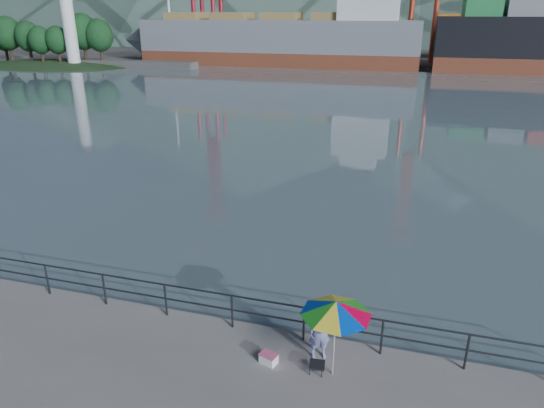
% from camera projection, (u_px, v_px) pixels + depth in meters
% --- Properties ---
extents(harbor_water, '(500.00, 280.00, 0.00)m').
position_uv_depth(harbor_water, '(401.00, 46.00, 128.10)').
color(harbor_water, slate).
rests_on(harbor_water, ground).
extents(far_dock, '(200.00, 40.00, 0.40)m').
position_uv_depth(far_dock, '(446.00, 58.00, 92.46)').
color(far_dock, '#514F4C').
rests_on(far_dock, ground).
extents(guardrail, '(22.00, 0.06, 1.03)m').
position_uv_depth(guardrail, '(198.00, 305.00, 13.41)').
color(guardrail, '#2D3033').
rests_on(guardrail, ground).
extents(lighthouse_islet, '(48.00, 26.40, 19.20)m').
position_uv_depth(lighthouse_islet, '(48.00, 63.00, 81.73)').
color(lighthouse_islet, '#263F1E').
rests_on(lighthouse_islet, ground).
extents(fisherman, '(0.65, 0.54, 1.52)m').
position_uv_depth(fisherman, '(320.00, 331.00, 11.91)').
color(fisherman, '#313898').
rests_on(fisherman, ground).
extents(beach_umbrella, '(2.08, 2.08, 2.03)m').
position_uv_depth(beach_umbrella, '(336.00, 308.00, 10.93)').
color(beach_umbrella, white).
rests_on(beach_umbrella, ground).
extents(folding_stool, '(0.41, 0.41, 0.24)m').
position_uv_depth(folding_stool, '(317.00, 368.00, 11.62)').
color(folding_stool, black).
rests_on(folding_stool, ground).
extents(cooler_bag, '(0.48, 0.39, 0.24)m').
position_uv_depth(cooler_bag, '(269.00, 359.00, 11.92)').
color(cooler_bag, white).
rests_on(cooler_bag, ground).
extents(fishing_rod, '(0.09, 1.75, 1.23)m').
position_uv_depth(fishing_rod, '(326.00, 339.00, 12.86)').
color(fishing_rod, black).
rests_on(fishing_rod, ground).
extents(bulk_carrier, '(46.56, 8.06, 14.50)m').
position_uv_depth(bulk_carrier, '(288.00, 38.00, 80.21)').
color(bulk_carrier, brown).
rests_on(bulk_carrier, ground).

